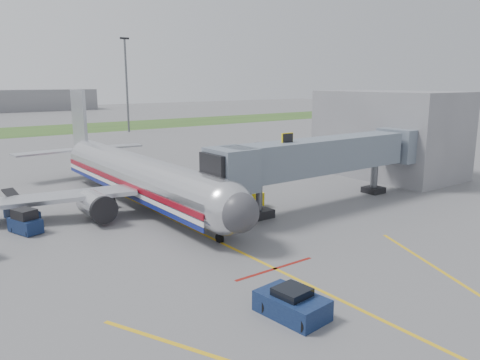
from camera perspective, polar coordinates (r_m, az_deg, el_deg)
ground at (r=31.87m, az=-0.46°, el=-8.54°), size 400.00×400.00×0.00m
apron_markings at (r=26.71m, az=9.20°, el=-12.89°), size 21.52×50.00×0.01m
airliner at (r=43.94m, az=-12.29°, el=0.52°), size 32.10×35.67×10.25m
jet_bridge at (r=42.66m, az=9.57°, el=2.78°), size 25.30×4.00×6.90m
terminal at (r=58.89m, az=17.72°, el=5.40°), size 10.00×16.00×10.00m
light_mast_right at (r=107.87m, az=-13.66°, el=11.44°), size 2.00×0.44×20.40m
pushback_tug at (r=23.54m, az=6.34°, el=-14.79°), size 2.44×3.62×1.42m
baggage_tug at (r=38.63m, az=-24.72°, el=-4.71°), size 2.15×2.92×1.83m
belt_loader at (r=42.21m, az=-25.09°, el=-3.73°), size 2.14×4.79×2.27m
ground_power_cart at (r=42.24m, az=1.63°, el=-2.42°), size 1.92×1.50×1.36m
ramp_worker at (r=43.19m, az=-18.00°, el=-2.40°), size 0.72×0.76×1.76m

